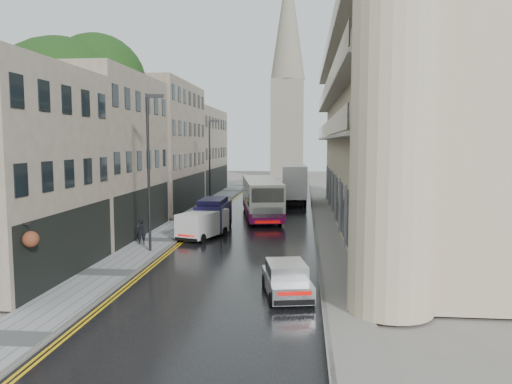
% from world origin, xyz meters
% --- Properties ---
extents(road, '(9.00, 85.00, 0.02)m').
position_xyz_m(road, '(0.00, 27.50, 0.01)').
color(road, black).
rests_on(road, ground).
extents(left_sidewalk, '(2.70, 85.00, 0.12)m').
position_xyz_m(left_sidewalk, '(-5.85, 27.50, 0.06)').
color(left_sidewalk, gray).
rests_on(left_sidewalk, ground).
extents(right_sidewalk, '(1.80, 85.00, 0.12)m').
position_xyz_m(right_sidewalk, '(5.40, 27.50, 0.06)').
color(right_sidewalk, slate).
rests_on(right_sidewalk, ground).
extents(old_shop_row, '(4.50, 56.00, 12.00)m').
position_xyz_m(old_shop_row, '(-9.45, 30.00, 6.00)').
color(old_shop_row, gray).
rests_on(old_shop_row, ground).
extents(modern_block, '(8.00, 40.00, 14.00)m').
position_xyz_m(modern_block, '(10.30, 26.00, 7.00)').
color(modern_block, '#BAAC8A').
rests_on(modern_block, ground).
extents(church_spire, '(6.40, 6.40, 40.00)m').
position_xyz_m(church_spire, '(0.50, 82.00, 20.00)').
color(church_spire, gray).
rests_on(church_spire, ground).
extents(tree_near, '(10.56, 10.56, 13.89)m').
position_xyz_m(tree_near, '(-12.50, 20.00, 6.95)').
color(tree_near, black).
rests_on(tree_near, ground).
extents(tree_far, '(9.24, 9.24, 12.46)m').
position_xyz_m(tree_far, '(-12.20, 33.00, 6.23)').
color(tree_far, black).
rests_on(tree_far, ground).
extents(cream_bus, '(4.66, 12.27, 3.27)m').
position_xyz_m(cream_bus, '(-0.65, 27.20, 1.65)').
color(cream_bus, white).
rests_on(cream_bus, road).
extents(white_lorry, '(2.81, 7.95, 4.11)m').
position_xyz_m(white_lorry, '(1.70, 37.70, 2.07)').
color(white_lorry, white).
rests_on(white_lorry, road).
extents(silver_hatchback, '(2.38, 4.10, 1.44)m').
position_xyz_m(silver_hatchback, '(2.52, 6.86, 0.74)').
color(silver_hatchback, '#BCBCC1').
rests_on(silver_hatchback, road).
extents(white_van, '(3.07, 4.52, 1.88)m').
position_xyz_m(white_van, '(-4.30, 19.34, 0.96)').
color(white_van, silver).
rests_on(white_van, road).
extents(navy_van, '(1.96, 4.90, 2.50)m').
position_xyz_m(navy_van, '(-3.74, 21.61, 1.27)').
color(navy_van, black).
rests_on(navy_van, road).
extents(pedestrian, '(0.67, 0.53, 1.61)m').
position_xyz_m(pedestrian, '(-6.38, 17.65, 0.93)').
color(pedestrian, black).
rests_on(pedestrian, left_sidewalk).
extents(lamp_post_near, '(1.04, 0.46, 9.05)m').
position_xyz_m(lamp_post_near, '(-5.25, 15.84, 4.64)').
color(lamp_post_near, black).
rests_on(lamp_post_near, left_sidewalk).
extents(lamp_post_far, '(0.96, 0.47, 8.35)m').
position_xyz_m(lamp_post_far, '(-5.01, 33.32, 4.30)').
color(lamp_post_far, black).
rests_on(lamp_post_far, left_sidewalk).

